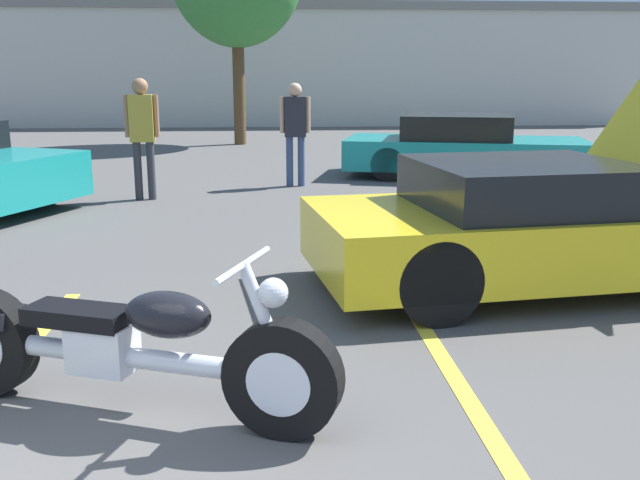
{
  "coord_description": "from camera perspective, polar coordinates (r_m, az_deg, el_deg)",
  "views": [
    {
      "loc": [
        1.45,
        -2.26,
        1.92
      ],
      "look_at": [
        1.8,
        2.48,
        0.8
      ],
      "focal_mm": 40.0,
      "sensor_mm": 36.0,
      "label": 1
    }
  ],
  "objects": [
    {
      "name": "parking_stripe_back",
      "position": [
        4.2,
        13.03,
        -14.28
      ],
      "size": [
        0.12,
        5.27,
        0.01
      ],
      "primitive_type": "cube",
      "color": "yellow",
      "rests_on": "ground"
    },
    {
      "name": "far_building",
      "position": [
        28.1,
        -7.45,
        13.99
      ],
      "size": [
        32.0,
        4.2,
        4.4
      ],
      "color": "beige",
      "rests_on": "ground"
    },
    {
      "name": "motorcycle",
      "position": [
        4.25,
        -15.4,
        -8.3
      ],
      "size": [
        2.45,
        1.12,
        0.96
      ],
      "rotation": [
        0.0,
        0.0,
        -0.36
      ],
      "color": "black",
      "rests_on": "ground"
    },
    {
      "name": "show_car_hood_open",
      "position": [
        6.77,
        17.08,
        1.22
      ],
      "size": [
        4.24,
        2.35,
        1.92
      ],
      "rotation": [
        0.0,
        0.0,
        0.13
      ],
      "color": "yellow",
      "rests_on": "ground"
    },
    {
      "name": "parked_car_right_row",
      "position": [
        13.74,
        11.32,
        7.28
      ],
      "size": [
        4.72,
        2.93,
        1.16
      ],
      "rotation": [
        0.0,
        0.0,
        -0.26
      ],
      "color": "teal",
      "rests_on": "ground"
    },
    {
      "name": "spectator_near_motorcycle",
      "position": [
        12.29,
        -2.0,
        9.17
      ],
      "size": [
        0.52,
        0.23,
        1.75
      ],
      "color": "#38476B",
      "rests_on": "ground"
    },
    {
      "name": "spectator_by_show_car",
      "position": [
        11.27,
        -14.04,
        8.73
      ],
      "size": [
        0.52,
        0.24,
        1.84
      ],
      "color": "#333338",
      "rests_on": "ground"
    }
  ]
}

